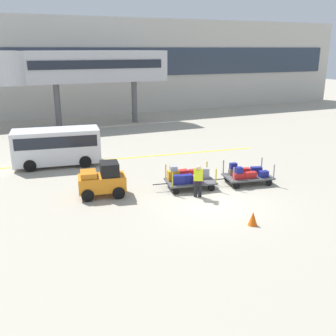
{
  "coord_description": "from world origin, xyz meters",
  "views": [
    {
      "loc": [
        -7.93,
        -13.7,
        6.46
      ],
      "look_at": [
        -0.81,
        2.77,
        0.92
      ],
      "focal_mm": 41.41,
      "sensor_mm": 36.0,
      "label": 1
    }
  ],
  "objects_px": {
    "shuttle_van": "(57,144)",
    "baggage_cart_lead": "(188,178)",
    "safety_cone_near": "(253,218)",
    "baggage_handler": "(198,179)",
    "baggage_cart_middle": "(247,174)",
    "baggage_tug": "(103,180)"
  },
  "relations": [
    {
      "from": "shuttle_van",
      "to": "baggage_cart_lead",
      "type": "bearing_deg",
      "value": -51.49
    },
    {
      "from": "baggage_cart_lead",
      "to": "safety_cone_near",
      "type": "relative_size",
      "value": 5.6
    },
    {
      "from": "baggage_handler",
      "to": "safety_cone_near",
      "type": "height_order",
      "value": "baggage_handler"
    },
    {
      "from": "safety_cone_near",
      "to": "baggage_cart_lead",
      "type": "bearing_deg",
      "value": 95.76
    },
    {
      "from": "shuttle_van",
      "to": "safety_cone_near",
      "type": "xyz_separation_m",
      "value": [
        5.64,
        -11.16,
        -0.96
      ]
    },
    {
      "from": "baggage_cart_middle",
      "to": "baggage_handler",
      "type": "distance_m",
      "value": 3.23
    },
    {
      "from": "baggage_cart_middle",
      "to": "shuttle_van",
      "type": "bearing_deg",
      "value": 139.32
    },
    {
      "from": "baggage_cart_middle",
      "to": "baggage_handler",
      "type": "relative_size",
      "value": 1.97
    },
    {
      "from": "baggage_tug",
      "to": "baggage_cart_middle",
      "type": "bearing_deg",
      "value": -9.41
    },
    {
      "from": "baggage_handler",
      "to": "shuttle_van",
      "type": "xyz_separation_m",
      "value": [
        -5.06,
        7.75,
        0.37
      ]
    },
    {
      "from": "baggage_cart_lead",
      "to": "baggage_cart_middle",
      "type": "distance_m",
      "value": 3.06
    },
    {
      "from": "baggage_tug",
      "to": "baggage_cart_middle",
      "type": "relative_size",
      "value": 0.73
    },
    {
      "from": "safety_cone_near",
      "to": "baggage_handler",
      "type": "bearing_deg",
      "value": 99.67
    },
    {
      "from": "baggage_handler",
      "to": "safety_cone_near",
      "type": "relative_size",
      "value": 2.84
    },
    {
      "from": "baggage_cart_middle",
      "to": "baggage_tug",
      "type": "bearing_deg",
      "value": 170.59
    },
    {
      "from": "baggage_cart_middle",
      "to": "shuttle_van",
      "type": "distance_m",
      "value": 10.81
    },
    {
      "from": "baggage_handler",
      "to": "baggage_tug",
      "type": "bearing_deg",
      "value": 154.23
    },
    {
      "from": "baggage_cart_lead",
      "to": "baggage_handler",
      "type": "xyz_separation_m",
      "value": [
        -0.11,
        -1.25,
        0.34
      ]
    },
    {
      "from": "baggage_cart_lead",
      "to": "baggage_handler",
      "type": "bearing_deg",
      "value": -95.07
    },
    {
      "from": "shuttle_van",
      "to": "baggage_handler",
      "type": "bearing_deg",
      "value": -56.85
    },
    {
      "from": "shuttle_van",
      "to": "baggage_cart_middle",
      "type": "bearing_deg",
      "value": -40.68
    },
    {
      "from": "baggage_cart_middle",
      "to": "shuttle_van",
      "type": "height_order",
      "value": "shuttle_van"
    }
  ]
}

